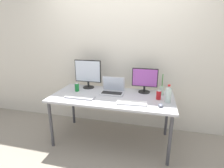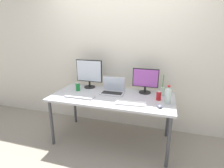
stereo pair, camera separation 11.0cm
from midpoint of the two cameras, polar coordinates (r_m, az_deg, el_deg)
ground_plane at (r=2.90m, az=-1.14°, el=-17.71°), size 16.00×16.00×0.00m
wall_back at (r=2.98m, az=1.72°, el=10.23°), size 7.00×0.08×2.60m
work_desk at (r=2.57m, az=-1.23°, el=-5.06°), size 1.76×0.83×0.74m
monitor_left at (r=2.88m, az=-8.97°, el=3.59°), size 0.44×0.19×0.46m
monitor_center at (r=2.67m, az=9.48°, el=1.41°), size 0.38×0.18×0.38m
laptop_silver at (r=2.64m, az=-1.00°, el=-1.82°), size 0.34×0.23×0.25m
keyboard_main at (r=2.29m, az=5.06°, el=-6.19°), size 0.40×0.16×0.02m
keyboard_aux at (r=2.52m, az=-11.79°, el=-4.25°), size 0.42×0.13×0.02m
mouse_by_keyboard at (r=2.26m, az=14.25°, el=-6.70°), size 0.07×0.11×0.04m
water_bottle at (r=2.39m, az=16.66°, el=-3.25°), size 0.08×0.08×0.24m
soda_can_near_keyboard at (r=2.80m, az=-12.50°, el=-1.05°), size 0.07×0.07×0.13m
soda_can_by_laptop at (r=2.47m, az=13.76°, el=-3.52°), size 0.07×0.07×0.13m
bamboo_vase at (r=2.66m, az=14.78°, el=-1.91°), size 0.06×0.06×0.31m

